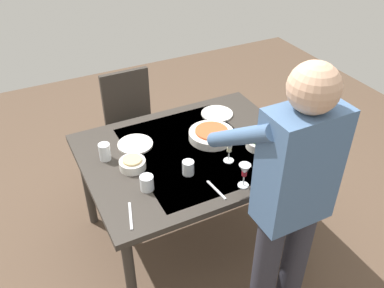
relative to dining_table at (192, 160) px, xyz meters
name	(u,v)px	position (x,y,z in m)	size (l,w,h in m)	color
ground_plane	(192,234)	(0.00, 0.00, -0.70)	(6.00, 6.00, 0.00)	brown
dining_table	(192,160)	(0.00, 0.00, 0.00)	(1.37, 1.07, 0.78)	#332D28
chair_near	(132,119)	(0.10, -0.92, -0.17)	(0.40, 0.40, 0.91)	black
person_server	(290,200)	(-0.13, 0.80, 0.26)	(0.42, 0.61, 1.69)	#2D2D38
wine_bottle	(315,149)	(-0.60, 0.45, 0.19)	(0.07, 0.07, 0.30)	black
wine_glass_left	(244,171)	(-0.11, 0.44, 0.18)	(0.07, 0.07, 0.15)	white
wine_glass_right	(229,147)	(-0.15, 0.20, 0.18)	(0.07, 0.07, 0.15)	white
water_cup_near_left	(147,183)	(0.39, 0.22, 0.12)	(0.08, 0.08, 0.09)	silver
water_cup_near_right	(105,152)	(0.52, -0.16, 0.13)	(0.07, 0.07, 0.11)	silver
water_cup_far_left	(188,168)	(0.12, 0.20, 0.12)	(0.07, 0.07, 0.09)	silver
serving_bowl_pasta	(211,135)	(-0.17, -0.06, 0.11)	(0.30, 0.30, 0.07)	silver
side_bowl_salad	(260,143)	(-0.41, 0.16, 0.11)	(0.18, 0.18, 0.07)	silver
side_bowl_bread	(133,164)	(0.40, 0.00, 0.11)	(0.16, 0.16, 0.07)	silver
dinner_plate_near	(217,114)	(-0.36, -0.31, 0.08)	(0.23, 0.23, 0.01)	silver
dinner_plate_far	(135,144)	(0.30, -0.22, 0.08)	(0.23, 0.23, 0.01)	silver
table_knife	(131,216)	(0.55, 0.38, 0.08)	(0.01, 0.20, 0.01)	silver
table_fork	(216,190)	(0.05, 0.40, 0.08)	(0.01, 0.18, 0.01)	silver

